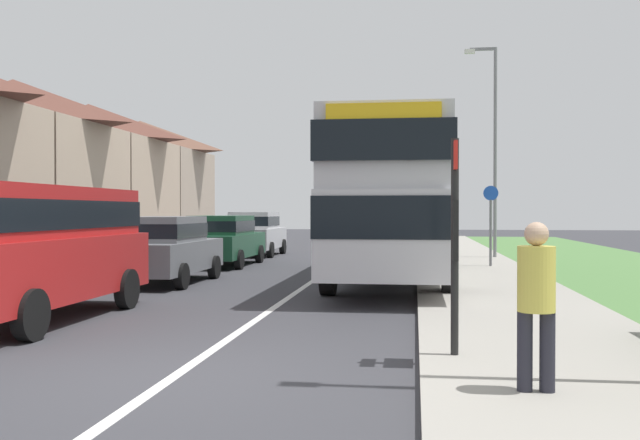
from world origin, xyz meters
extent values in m
plane|color=#38383D|center=(0.00, 0.00, 0.00)|extent=(120.00, 120.00, 0.00)
cube|color=silver|center=(0.00, 8.00, 0.00)|extent=(0.14, 60.00, 0.01)
cube|color=#9E998E|center=(4.20, 6.00, 0.06)|extent=(3.20, 68.00, 0.12)
cube|color=#BCBCC1|center=(2.00, 10.47, 1.32)|extent=(2.50, 10.97, 1.65)
cube|color=#BCBCC1|center=(2.00, 10.47, 2.92)|extent=(2.45, 10.75, 1.55)
cube|color=black|center=(2.00, 10.47, 1.65)|extent=(2.52, 11.02, 0.76)
cube|color=black|center=(2.00, 10.47, 3.00)|extent=(2.52, 11.02, 0.72)
cube|color=gold|center=(2.00, 5.04, 3.42)|extent=(2.00, 0.08, 0.44)
cylinder|color=black|center=(0.75, 13.87, 0.50)|extent=(0.30, 1.00, 1.00)
cylinder|color=black|center=(3.25, 13.87, 0.50)|extent=(0.30, 1.00, 1.00)
cylinder|color=black|center=(0.75, 7.45, 0.50)|extent=(0.30, 1.00, 1.00)
cylinder|color=black|center=(3.25, 7.45, 0.50)|extent=(0.30, 1.00, 1.00)
cube|color=#B21E1E|center=(-3.57, 3.31, 0.85)|extent=(1.95, 5.23, 0.99)
cube|color=#B21E1E|center=(-3.57, 3.31, 1.75)|extent=(1.72, 4.81, 0.81)
cube|color=black|center=(-3.57, 3.31, 1.71)|extent=(1.75, 4.86, 0.45)
cylinder|color=black|center=(-4.52, 4.93, 0.36)|extent=(0.20, 0.72, 0.72)
cylinder|color=black|center=(-2.61, 4.93, 0.36)|extent=(0.20, 0.72, 0.72)
cylinder|color=black|center=(-2.61, 1.69, 0.36)|extent=(0.20, 0.72, 0.72)
cube|color=slate|center=(-3.53, 9.37, 0.67)|extent=(1.79, 4.21, 0.73)
cube|color=slate|center=(-3.53, 9.16, 1.33)|extent=(1.58, 2.31, 0.60)
cube|color=black|center=(-3.53, 9.16, 1.30)|extent=(1.62, 2.34, 0.34)
cylinder|color=black|center=(-4.41, 10.68, 0.30)|extent=(0.20, 0.60, 0.60)
cylinder|color=black|center=(-2.65, 10.68, 0.30)|extent=(0.20, 0.60, 0.60)
cylinder|color=black|center=(-4.41, 8.07, 0.30)|extent=(0.20, 0.60, 0.60)
cylinder|color=black|center=(-2.65, 8.07, 0.30)|extent=(0.20, 0.60, 0.60)
cube|color=#19472D|center=(-3.57, 14.96, 0.66)|extent=(1.75, 4.57, 0.72)
cube|color=#19472D|center=(-3.57, 14.73, 1.32)|extent=(1.54, 2.51, 0.59)
cube|color=black|center=(-3.57, 14.73, 1.29)|extent=(1.58, 2.54, 0.33)
cylinder|color=black|center=(-4.43, 16.38, 0.30)|extent=(0.20, 0.60, 0.60)
cylinder|color=black|center=(-2.71, 16.38, 0.30)|extent=(0.20, 0.60, 0.60)
cylinder|color=black|center=(-4.43, 13.54, 0.30)|extent=(0.20, 0.60, 0.60)
cylinder|color=black|center=(-2.71, 13.54, 0.30)|extent=(0.20, 0.60, 0.60)
cube|color=#B7B7BC|center=(-3.70, 20.14, 0.69)|extent=(1.75, 4.08, 0.78)
cube|color=#B7B7BC|center=(-3.70, 19.93, 1.40)|extent=(1.54, 2.25, 0.64)
cube|color=black|center=(-3.70, 19.93, 1.37)|extent=(1.58, 2.27, 0.36)
cylinder|color=black|center=(-4.56, 21.40, 0.30)|extent=(0.20, 0.60, 0.60)
cylinder|color=black|center=(-2.84, 21.40, 0.30)|extent=(0.20, 0.60, 0.60)
cylinder|color=black|center=(-4.56, 18.87, 0.30)|extent=(0.20, 0.60, 0.60)
cylinder|color=black|center=(-2.84, 18.87, 0.30)|extent=(0.20, 0.60, 0.60)
cylinder|color=#23232D|center=(3.55, -0.62, 0.42)|extent=(0.14, 0.14, 0.85)
cylinder|color=#23232D|center=(3.75, -0.62, 0.42)|extent=(0.14, 0.14, 0.85)
cylinder|color=#D1C14C|center=(3.65, -0.62, 1.15)|extent=(0.34, 0.34, 0.60)
sphere|color=tan|center=(3.65, -0.62, 1.56)|extent=(0.22, 0.22, 0.22)
cylinder|color=black|center=(3.00, 0.96, 1.30)|extent=(0.09, 0.09, 2.60)
cube|color=red|center=(3.00, 0.96, 2.40)|extent=(0.04, 0.44, 0.32)
cube|color=black|center=(3.00, 0.98, 1.55)|extent=(0.06, 0.52, 0.68)
cylinder|color=slate|center=(4.80, 14.41, 1.05)|extent=(0.08, 0.08, 2.10)
cylinder|color=blue|center=(4.80, 14.41, 2.30)|extent=(0.44, 0.03, 0.44)
cylinder|color=slate|center=(5.38, 18.60, 3.79)|extent=(0.12, 0.12, 7.59)
cube|color=slate|center=(4.93, 18.60, 7.54)|extent=(0.90, 0.10, 0.10)
cube|color=silver|center=(4.48, 18.60, 7.47)|extent=(0.36, 0.20, 0.14)
cube|color=#C1A88E|center=(-12.52, 17.77, 2.52)|extent=(6.72, 6.13, 5.04)
pyramid|color=brown|center=(-12.52, 17.77, 5.89)|extent=(6.72, 6.13, 1.70)
cube|color=#C1A88E|center=(-12.52, 24.03, 2.52)|extent=(6.72, 6.13, 5.04)
pyramid|color=brown|center=(-12.52, 24.03, 5.89)|extent=(6.72, 6.13, 1.70)
cube|color=tan|center=(-12.52, 30.28, 2.52)|extent=(6.72, 6.13, 5.04)
pyramid|color=brown|center=(-12.52, 30.28, 5.89)|extent=(6.72, 6.13, 1.70)
camera|label=1|loc=(2.55, -7.29, 1.77)|focal=39.84mm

